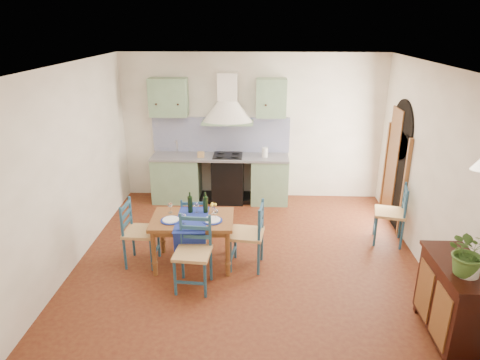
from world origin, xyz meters
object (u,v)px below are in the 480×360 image
chair_near (193,252)px  sideboard (454,299)px  potted_plant (470,252)px  dining_table (193,224)px

chair_near → sideboard: 3.09m
potted_plant → sideboard: bearing=79.9°
dining_table → chair_near: size_ratio=1.20×
potted_plant → chair_near: bearing=160.4°
dining_table → sideboard: size_ratio=1.11×
chair_near → dining_table: bearing=98.4°
sideboard → dining_table: bearing=154.9°
dining_table → sideboard: dining_table is taller
sideboard → potted_plant: 0.70m
dining_table → potted_plant: potted_plant is taller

